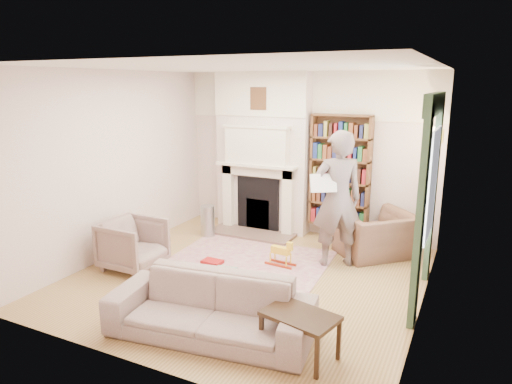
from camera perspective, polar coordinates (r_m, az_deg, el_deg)
The scene contains 25 objects.
floor at distance 6.40m, azimuth -1.00°, elevation -10.54°, with size 4.50×4.50×0.00m, color olive.
ceiling at distance 5.85m, azimuth -1.11°, elevation 15.38°, with size 4.50×4.50×0.00m, color white.
wall_back at distance 8.01m, azimuth 6.30°, elevation 4.73°, with size 4.50×4.50×0.00m, color silver.
wall_front at distance 4.16m, azimuth -15.31°, elevation -3.84°, with size 4.50×4.50×0.00m, color silver.
wall_left at distance 7.26m, azimuth -17.11°, elevation 3.31°, with size 4.50×4.50×0.00m, color silver.
wall_right at distance 5.36m, azimuth 20.90°, elevation -0.40°, with size 4.50×4.50×0.00m, color silver.
fireplace at distance 8.11m, azimuth 0.81°, elevation 4.82°, with size 1.70×0.58×2.80m.
bookcase at distance 7.73m, azimuth 10.47°, elevation 2.58°, with size 1.00×0.24×1.85m, color brown.
window at distance 5.74m, azimuth 21.18°, elevation 0.96°, with size 0.02×0.90×1.30m, color silver.
curtain_left at distance 5.13m, azimuth 19.84°, elevation -3.24°, with size 0.07×0.32×2.40m, color #2F462D.
curtain_right at distance 6.48m, azimuth 21.26°, elevation 0.02°, with size 0.07×0.32×2.40m, color #2F462D.
pelmet at distance 5.63m, azimuth 21.53°, elevation 10.28°, with size 0.09×1.70×0.24m, color #2F462D.
wall_sconce at distance 6.78m, azimuth 20.64°, elevation 6.64°, with size 0.20×0.24×0.24m, color gold, non-canonical shape.
rug at distance 6.92m, azimuth -0.99°, elevation -8.59°, with size 2.31×1.78×0.01m, color #C9B198.
armchair_reading at distance 7.24m, azimuth 14.67°, elevation -5.17°, with size 1.06×0.93×0.69m, color #4D3129.
armchair_left at distance 6.80m, azimuth -15.09°, elevation -6.33°, with size 0.76×0.78×0.71m, color gray.
sofa at distance 4.94m, azimuth -5.72°, elevation -14.22°, with size 2.14×0.84×0.62m, color #ACA08E.
man_reading at distance 6.60m, azimuth 10.12°, elevation -0.92°, with size 0.72×0.47×1.98m, color #62514E.
newspaper at distance 6.39m, azimuth 8.43°, elevation 1.11°, with size 0.37×0.02×0.26m, color silver.
coffee_table at distance 4.65m, azimuth 5.49°, elevation -17.37°, with size 0.70×0.45×0.45m, color #342012, non-canonical shape.
paraffin_heater at distance 7.97m, azimuth -6.05°, elevation -3.61°, with size 0.24×0.24×0.55m, color #9DA0A4.
rocking_horse at distance 6.70m, azimuth 3.08°, elevation -7.64°, with size 0.44×0.18×0.39m, color gold, non-canonical shape.
board_game at distance 6.52m, azimuth -4.16°, elevation -9.84°, with size 0.33×0.33×0.03m, color gold.
game_box_lid at distance 6.83m, azimuth -5.49°, elevation -8.69°, with size 0.30×0.20×0.05m, color #9D1112.
comic_annuals at distance 5.97m, azimuth -0.20°, elevation -12.19°, with size 0.48×0.55×0.02m.
Camera 1 is at (2.66, -5.21, 2.60)m, focal length 32.00 mm.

